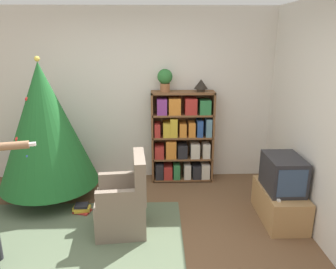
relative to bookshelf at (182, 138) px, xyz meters
The scene contains 12 objects.
ground_plane 2.21m from the bookshelf, 111.25° to the right, with size 14.00×14.00×0.00m, color brown.
wall_back 1.01m from the bookshelf, 163.65° to the left, with size 8.00×0.10×2.60m.
area_rug 2.29m from the bookshelf, 129.95° to the right, with size 2.60×1.85×0.01m.
bookshelf is the anchor object (origin of this frame).
tv_stand 1.72m from the bookshelf, 46.88° to the right, with size 0.46×0.85×0.40m.
television 1.65m from the bookshelf, 46.94° to the right, with size 0.40×0.56×0.42m.
game_remote 1.78m from the bookshelf, 55.83° to the right, with size 0.04×0.12×0.02m.
christmas_tree 1.98m from the bookshelf, 164.05° to the right, with size 1.32×1.32×1.95m.
armchair 1.61m from the bookshelf, 119.14° to the right, with size 0.62×0.61×0.92m.
potted_plant 0.94m from the bookshelf, behind, with size 0.22×0.22×0.33m.
table_lamp 0.86m from the bookshelf, ahead, with size 0.20×0.20×0.18m.
book_pile_near_tree 1.79m from the bookshelf, 144.25° to the right, with size 0.24×0.20×0.12m.
Camera 1 is at (0.40, -2.80, 2.20)m, focal length 35.00 mm.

